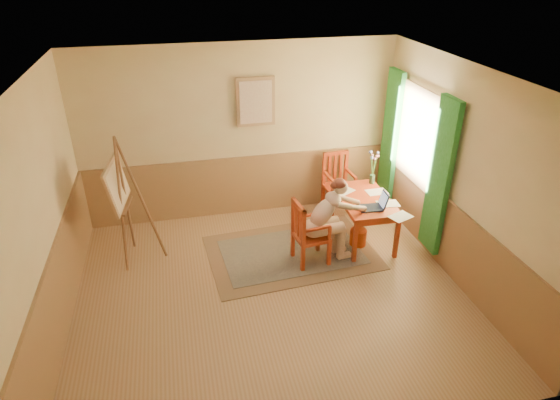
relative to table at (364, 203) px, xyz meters
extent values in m
cube|color=#A17B55|center=(-1.62, -0.94, -0.64)|extent=(5.00, 4.50, 0.02)
cube|color=white|center=(-1.62, -0.94, 2.18)|extent=(5.00, 4.50, 0.02)
cube|color=#D1B37F|center=(-1.62, 1.32, 0.77)|extent=(5.00, 0.02, 2.80)
cube|color=#D1B37F|center=(-1.62, -3.20, 0.77)|extent=(5.00, 0.02, 2.80)
cube|color=#D1B37F|center=(-4.13, -0.94, 0.77)|extent=(0.02, 4.50, 2.80)
cube|color=#D1B37F|center=(0.89, -0.94, 0.77)|extent=(0.02, 4.50, 2.80)
cube|color=#A87E54|center=(-1.62, 1.29, -0.13)|extent=(5.00, 0.04, 1.00)
cube|color=#A87E54|center=(-4.10, -0.94, -0.13)|extent=(0.04, 4.50, 1.00)
cube|color=#A87E54|center=(0.86, -0.94, -0.13)|extent=(0.04, 4.50, 1.00)
cube|color=white|center=(0.85, 0.16, 0.92)|extent=(0.02, 1.00, 1.30)
cube|color=tan|center=(0.83, 0.16, 0.92)|extent=(0.03, 1.12, 1.42)
cube|color=#359049|center=(0.78, -0.62, 0.62)|extent=(0.08, 0.45, 2.20)
cube|color=#359049|center=(0.78, 0.94, 0.62)|extent=(0.08, 0.45, 2.20)
cube|color=tan|center=(-1.37, 1.27, 1.27)|extent=(0.60, 0.04, 0.76)
cube|color=beige|center=(-1.37, 1.25, 1.27)|extent=(0.50, 0.02, 0.66)
cube|color=#8C7251|center=(-1.14, -0.12, -0.62)|extent=(2.50, 1.76, 0.01)
cube|color=#131F31|center=(-1.14, -0.12, -0.62)|extent=(2.08, 1.34, 0.01)
cube|color=#B94421|center=(0.00, 0.00, 0.07)|extent=(0.75, 1.22, 0.04)
cube|color=#B94421|center=(0.00, 0.00, 0.00)|extent=(0.65, 1.12, 0.10)
cube|color=#B94421|center=(-0.33, -0.54, -0.29)|extent=(0.06, 0.06, 0.68)
cube|color=#B94421|center=(0.30, -0.56, -0.29)|extent=(0.06, 0.06, 0.68)
cube|color=#B94421|center=(-0.30, 0.56, -0.29)|extent=(0.06, 0.06, 0.68)
cube|color=#B94421|center=(0.33, 0.54, -0.29)|extent=(0.06, 0.06, 0.68)
cube|color=#B94421|center=(-0.92, -0.38, -0.22)|extent=(0.49, 0.48, 0.04)
cube|color=#B94421|center=(-1.10, -0.59, -0.43)|extent=(0.05, 0.05, 0.39)
cube|color=#B94421|center=(-0.70, -0.54, -0.43)|extent=(0.05, 0.05, 0.39)
cube|color=#B94421|center=(-1.14, -0.22, -0.43)|extent=(0.05, 0.05, 0.39)
cube|color=#B94421|center=(-0.75, -0.17, -0.43)|extent=(0.05, 0.05, 0.39)
cube|color=#B94421|center=(-1.10, -0.59, 0.07)|extent=(0.05, 0.05, 0.53)
cube|color=#B94421|center=(-1.14, -0.22, 0.07)|extent=(0.05, 0.05, 0.53)
cube|color=#B94421|center=(-1.12, -0.40, 0.31)|extent=(0.10, 0.43, 0.06)
cube|color=#B94421|center=(-1.11, -0.50, 0.06)|extent=(0.03, 0.05, 0.44)
cube|color=#B94421|center=(-1.12, -0.40, 0.06)|extent=(0.03, 0.05, 0.44)
cube|color=#B94421|center=(-1.13, -0.31, 0.06)|extent=(0.03, 0.05, 0.44)
cube|color=#B94421|center=(-0.90, -0.57, 0.02)|extent=(0.40, 0.09, 0.03)
cube|color=#B94421|center=(-0.71, -0.54, -0.09)|extent=(0.04, 0.04, 0.21)
cube|color=#B94421|center=(-0.95, -0.19, 0.02)|extent=(0.40, 0.09, 0.03)
cube|color=#B94421|center=(-0.76, -0.17, -0.09)|extent=(0.04, 0.04, 0.21)
cube|color=#B94421|center=(-0.05, 0.93, -0.20)|extent=(0.48, 0.50, 0.05)
cube|color=#B94421|center=(-0.26, 1.13, -0.42)|extent=(0.05, 0.05, 0.41)
cube|color=#B94421|center=(-0.24, 0.71, -0.42)|extent=(0.05, 0.05, 0.41)
cube|color=#B94421|center=(0.13, 1.16, -0.42)|extent=(0.05, 0.05, 0.41)
cube|color=#B94421|center=(0.16, 0.74, -0.42)|extent=(0.05, 0.05, 0.41)
cube|color=#B94421|center=(-0.26, 1.13, 0.11)|extent=(0.05, 0.05, 0.56)
cube|color=#B94421|center=(0.13, 1.16, 0.11)|extent=(0.05, 0.05, 0.56)
cube|color=#B94421|center=(-0.07, 1.14, 0.35)|extent=(0.45, 0.08, 0.06)
cube|color=#B94421|center=(-0.17, 1.14, 0.09)|extent=(0.05, 0.03, 0.46)
cube|color=#B94421|center=(-0.07, 1.14, 0.09)|extent=(0.05, 0.03, 0.46)
cube|color=#B94421|center=(0.03, 1.15, 0.09)|extent=(0.05, 0.03, 0.46)
cube|color=#B94421|center=(-0.25, 0.92, 0.05)|extent=(0.07, 0.42, 0.04)
cube|color=#B94421|center=(-0.24, 0.72, -0.06)|extent=(0.04, 0.04, 0.22)
cube|color=#B94421|center=(0.14, 0.95, 0.05)|extent=(0.07, 0.42, 0.04)
cube|color=#B94421|center=(0.16, 0.75, -0.06)|extent=(0.04, 0.04, 0.22)
ellipsoid|color=#D6B392|center=(-0.91, -0.39, -0.08)|extent=(0.32, 0.38, 0.22)
cylinder|color=#D6B392|center=(-0.69, -0.45, -0.09)|extent=(0.45, 0.21, 0.16)
cylinder|color=#D6B392|center=(-0.72, -0.28, -0.09)|extent=(0.45, 0.21, 0.16)
cylinder|color=#D6B392|center=(-0.49, -0.43, -0.35)|extent=(0.13, 0.13, 0.50)
cylinder|color=#D6B392|center=(-0.51, -0.25, -0.35)|extent=(0.13, 0.13, 0.50)
cube|color=#D6B392|center=(-0.43, -0.42, -0.59)|extent=(0.22, 0.11, 0.07)
cube|color=#D6B392|center=(-0.45, -0.24, -0.59)|extent=(0.22, 0.11, 0.07)
ellipsoid|color=#D6B392|center=(-0.77, -0.37, 0.14)|extent=(0.51, 0.34, 0.52)
ellipsoid|color=#D6B392|center=(-0.62, -0.35, 0.33)|extent=(0.23, 0.32, 0.18)
sphere|color=#D6B392|center=(-0.52, -0.34, 0.49)|extent=(0.22, 0.22, 0.20)
ellipsoid|color=#592419|center=(-0.54, -0.34, 0.55)|extent=(0.21, 0.22, 0.14)
sphere|color=#592419|center=(-0.61, -0.35, 0.54)|extent=(0.12, 0.12, 0.10)
cylinder|color=#D6B392|center=(-0.51, -0.49, 0.28)|extent=(0.22, 0.09, 0.15)
cylinder|color=#D6B392|center=(-0.29, -0.44, 0.19)|extent=(0.30, 0.17, 0.17)
sphere|color=#D6B392|center=(-0.41, -0.48, 0.24)|extent=(0.10, 0.10, 0.09)
sphere|color=#D6B392|center=(-0.17, -0.39, 0.15)|extent=(0.08, 0.08, 0.07)
cylinder|color=#D6B392|center=(-0.54, -0.20, 0.28)|extent=(0.23, 0.13, 0.15)
cylinder|color=#D6B392|center=(-0.32, -0.19, 0.19)|extent=(0.30, 0.11, 0.17)
sphere|color=#D6B392|center=(-0.45, -0.18, 0.24)|extent=(0.10, 0.10, 0.09)
sphere|color=#D6B392|center=(-0.19, -0.20, 0.15)|extent=(0.08, 0.08, 0.07)
cube|color=#1E2338|center=(-0.04, -0.32, 0.10)|extent=(0.34, 0.25, 0.02)
cube|color=#2D3342|center=(-0.04, -0.32, 0.10)|extent=(0.30, 0.20, 0.00)
cube|color=#1E2338|center=(0.15, -0.33, 0.22)|extent=(0.08, 0.24, 0.22)
cube|color=#99BFF2|center=(0.14, -0.32, 0.21)|extent=(0.06, 0.20, 0.18)
cube|color=white|center=(0.27, -0.63, 0.09)|extent=(0.37, 0.32, 0.00)
cube|color=white|center=(0.25, 0.14, 0.09)|extent=(0.31, 0.23, 0.00)
cube|color=white|center=(-0.22, 0.28, 0.09)|extent=(0.38, 0.34, 0.00)
cube|color=white|center=(0.26, -0.25, 0.09)|extent=(0.33, 0.25, 0.00)
cylinder|color=#3F724C|center=(0.30, 0.45, 0.16)|extent=(0.10, 0.10, 0.14)
cylinder|color=#3F7233|center=(0.29, 0.51, 0.39)|extent=(0.03, 0.12, 0.36)
sphere|color=#728CD8|center=(0.28, 0.56, 0.57)|extent=(0.07, 0.07, 0.05)
cylinder|color=#3F7233|center=(0.27, 0.42, 0.40)|extent=(0.07, 0.07, 0.38)
sphere|color=pink|center=(0.24, 0.40, 0.59)|extent=(0.05, 0.05, 0.04)
cylinder|color=#3F7233|center=(0.31, 0.46, 0.35)|extent=(0.03, 0.03, 0.28)
sphere|color=pink|center=(0.33, 0.48, 0.49)|extent=(0.06, 0.06, 0.04)
cylinder|color=#3F7233|center=(0.26, 0.41, 0.39)|extent=(0.09, 0.09, 0.36)
sphere|color=#728CD8|center=(0.22, 0.37, 0.56)|extent=(0.06, 0.06, 0.05)
cylinder|color=#3F7233|center=(0.34, 0.48, 0.37)|extent=(0.09, 0.06, 0.31)
sphere|color=pink|center=(0.39, 0.50, 0.52)|extent=(0.06, 0.06, 0.05)
cylinder|color=#3F7233|center=(0.32, 0.46, 0.37)|extent=(0.06, 0.03, 0.32)
sphere|color=pink|center=(0.35, 0.48, 0.53)|extent=(0.05, 0.05, 0.04)
cylinder|color=#3F7233|center=(0.34, 0.48, 0.39)|extent=(0.09, 0.07, 0.36)
sphere|color=#728CD8|center=(0.38, 0.51, 0.57)|extent=(0.05, 0.05, 0.04)
cylinder|color=#BF3C0F|center=(-0.11, -0.14, -0.50)|extent=(0.29, 0.29, 0.27)
cylinder|color=brown|center=(-3.43, 0.14, 0.30)|extent=(0.13, 0.34, 1.87)
cylinder|color=brown|center=(-3.40, 0.44, 0.30)|extent=(0.05, 0.34, 1.87)
cylinder|color=brown|center=(-3.16, 0.26, 0.30)|extent=(0.49, 0.10, 1.87)
cylinder|color=brown|center=(-3.44, 0.29, 0.23)|extent=(0.09, 0.52, 0.03)
cube|color=brown|center=(-3.38, 0.28, 0.23)|extent=(0.13, 0.57, 0.03)
cube|color=tan|center=(-3.46, 0.29, 0.55)|extent=(0.24, 0.84, 0.62)
cube|color=beige|center=(-3.44, 0.29, 0.55)|extent=(0.19, 0.75, 0.54)
camera|label=1|loc=(-2.61, -5.76, 3.34)|focal=30.48mm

